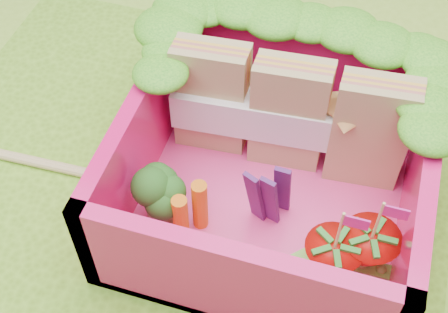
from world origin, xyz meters
name	(u,v)px	position (x,y,z in m)	size (l,w,h in m)	color
ground	(169,203)	(0.00, 0.00, 0.00)	(14.00, 14.00, 0.00)	#88B934
placemat	(169,202)	(0.00, 0.00, 0.01)	(2.60, 2.60, 0.03)	#67A024
bento_floor	(271,198)	(0.47, 0.14, 0.06)	(1.30, 1.30, 0.05)	#F23D8D
bento_box	(275,165)	(0.47, 0.14, 0.31)	(1.30, 1.30, 0.55)	#E51364
lettuce_ruffle	(305,41)	(0.47, 0.59, 0.64)	(1.43, 0.77, 0.11)	#1E8117
sandwich_stack	(290,115)	(0.47, 0.39, 0.37)	(1.09, 0.25, 0.60)	#A18C55
broccoli	(158,196)	(0.02, -0.14, 0.27)	(0.31, 0.31, 0.26)	#6CA44F
carrot_sticks	(191,211)	(0.17, -0.15, 0.22)	(0.13, 0.15, 0.29)	orange
purple_wedges	(269,196)	(0.48, -0.01, 0.27)	(0.17, 0.11, 0.38)	#471854
strawberry_left	(331,261)	(0.80, -0.20, 0.21)	(0.24, 0.24, 0.48)	red
strawberry_right	(367,252)	(0.93, -0.12, 0.21)	(0.25, 0.25, 0.49)	red
snap_peas	(328,269)	(0.79, -0.19, 0.11)	(0.64, 0.28, 0.05)	#62C23D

